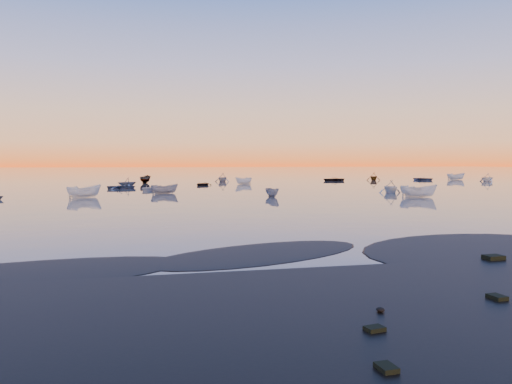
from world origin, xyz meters
name	(u,v)px	position (x,y,z in m)	size (l,w,h in m)	color
ground	(179,179)	(0.00, 100.00, 0.00)	(600.00, 600.00, 0.00)	#605850
mud_lobes	(352,256)	(0.00, -1.00, 0.01)	(140.00, 6.00, 0.07)	black
moored_fleet	(202,189)	(0.00, 53.00, 0.00)	(124.00, 58.00, 1.20)	silver
boat_near_center	(84,198)	(-15.18, 39.00, 0.00)	(4.13, 1.75, 1.43)	silver
boat_near_right	(391,193)	(23.28, 39.26, 0.00)	(3.65, 1.64, 1.28)	silver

